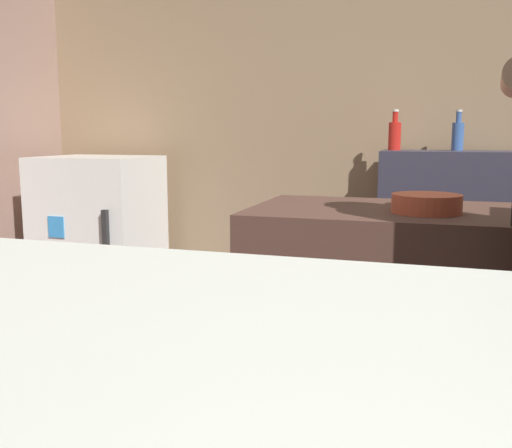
{
  "coord_description": "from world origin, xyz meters",
  "views": [
    {
      "loc": [
        -0.12,
        -1.21,
        1.14
      ],
      "look_at": [
        -0.26,
        -0.75,
        1.06
      ],
      "focal_mm": 40.34,
      "sensor_mm": 36.0,
      "label": 1
    }
  ],
  "objects_px": {
    "mini_fridge": "(100,240)",
    "mixing_bowl": "(426,204)",
    "bottle_soy": "(458,135)",
    "bottle_hot_sauce": "(395,134)"
  },
  "relations": [
    {
      "from": "mixing_bowl",
      "to": "bottle_hot_sauce",
      "type": "relative_size",
      "value": 0.99
    },
    {
      "from": "mini_fridge",
      "to": "mixing_bowl",
      "type": "bearing_deg",
      "value": -30.88
    },
    {
      "from": "mini_fridge",
      "to": "mixing_bowl",
      "type": "height_order",
      "value": "mini_fridge"
    },
    {
      "from": "mixing_bowl",
      "to": "bottle_soy",
      "type": "height_order",
      "value": "bottle_soy"
    },
    {
      "from": "bottle_soy",
      "to": "bottle_hot_sauce",
      "type": "bearing_deg",
      "value": -174.54
    },
    {
      "from": "bottle_hot_sauce",
      "to": "bottle_soy",
      "type": "xyz_separation_m",
      "value": [
        0.32,
        0.03,
        -0.0
      ]
    },
    {
      "from": "mixing_bowl",
      "to": "bottle_soy",
      "type": "distance_m",
      "value": 1.4
    },
    {
      "from": "mixing_bowl",
      "to": "bottle_hot_sauce",
      "type": "distance_m",
      "value": 1.38
    },
    {
      "from": "mixing_bowl",
      "to": "bottle_hot_sauce",
      "type": "bearing_deg",
      "value": 98.25
    },
    {
      "from": "mini_fridge",
      "to": "mixing_bowl",
      "type": "distance_m",
      "value": 2.24
    }
  ]
}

